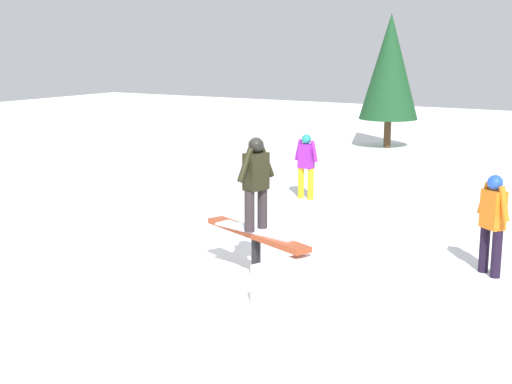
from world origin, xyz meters
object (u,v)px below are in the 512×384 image
at_px(rail_feature, 256,239).
at_px(main_rider_on_rail, 256,185).
at_px(pine_tree_near, 390,67).
at_px(loose_snowboard_white, 73,362).
at_px(bystander_purple, 306,163).
at_px(bystander_orange, 493,219).

relative_size(rail_feature, main_rider_on_rail, 1.45).
xyz_separation_m(main_rider_on_rail, pine_tree_near, (3.27, -14.05, 1.25)).
relative_size(loose_snowboard_white, pine_tree_near, 0.32).
bearing_deg(bystander_purple, pine_tree_near, 104.02).
xyz_separation_m(main_rider_on_rail, bystander_orange, (-2.95, -2.04, -0.57)).
height_order(rail_feature, bystander_purple, bystander_purple).
height_order(main_rider_on_rail, pine_tree_near, pine_tree_near).
relative_size(main_rider_on_rail, bystander_orange, 0.96).
relative_size(bystander_orange, loose_snowboard_white, 1.08).
bearing_deg(loose_snowboard_white, rail_feature, -74.82).
bearing_deg(pine_tree_near, bystander_orange, 117.40).
bearing_deg(bystander_purple, loose_snowboard_white, -74.05).
distance_m(rail_feature, main_rider_on_rail, 0.82).
bearing_deg(main_rider_on_rail, bystander_orange, -133.22).
bearing_deg(pine_tree_near, rail_feature, 103.11).
bearing_deg(loose_snowboard_white, bystander_purple, -59.87).
height_order(bystander_purple, pine_tree_near, pine_tree_near).
xyz_separation_m(bystander_orange, pine_tree_near, (6.23, -12.01, 1.83)).
xyz_separation_m(rail_feature, bystander_orange, (-2.95, -2.04, 0.25)).
xyz_separation_m(main_rider_on_rail, loose_snowboard_white, (0.26, 3.51, -1.43)).
bearing_deg(pine_tree_near, main_rider_on_rail, 103.11).
bearing_deg(loose_snowboard_white, bystander_orange, -100.67).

